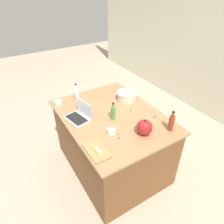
% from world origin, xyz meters
% --- Properties ---
extents(ground_plane, '(12.00, 12.00, 0.00)m').
position_xyz_m(ground_plane, '(0.00, 0.00, 0.00)').
color(ground_plane, '#B7A88E').
extents(island_counter, '(1.53, 1.15, 0.90)m').
position_xyz_m(island_counter, '(0.00, 0.00, 0.45)').
color(island_counter, brown).
rests_on(island_counter, ground).
extents(laptop, '(0.35, 0.29, 0.22)m').
position_xyz_m(laptop, '(-0.16, -0.37, 0.95)').
color(laptop, '#B7B7BC').
rests_on(laptop, island_counter).
extents(mixing_bowl_large, '(0.28, 0.28, 0.12)m').
position_xyz_m(mixing_bowl_large, '(-0.22, 0.38, 0.96)').
color(mixing_bowl_large, beige).
rests_on(mixing_bowl_large, island_counter).
extents(bottle_vinegar, '(0.06, 0.06, 0.26)m').
position_xyz_m(bottle_vinegar, '(-0.57, -0.23, 1.00)').
color(bottle_vinegar, white).
rests_on(bottle_vinegar, island_counter).
extents(bottle_soy, '(0.06, 0.06, 0.25)m').
position_xyz_m(bottle_soy, '(0.60, 0.42, 1.00)').
color(bottle_soy, maroon).
rests_on(bottle_soy, island_counter).
extents(bottle_olive, '(0.06, 0.06, 0.23)m').
position_xyz_m(bottle_olive, '(0.07, -0.03, 0.99)').
color(bottle_olive, '#4C8C38').
rests_on(bottle_olive, island_counter).
extents(kettle, '(0.21, 0.18, 0.20)m').
position_xyz_m(kettle, '(0.49, 0.12, 0.98)').
color(kettle, maroon).
rests_on(kettle, island_counter).
extents(cutting_board, '(0.32, 0.18, 0.02)m').
position_xyz_m(cutting_board, '(0.45, -0.47, 0.91)').
color(cutting_board, '#AD7F4C').
rests_on(cutting_board, island_counter).
extents(butter_stick_left, '(0.11, 0.04, 0.04)m').
position_xyz_m(butter_stick_left, '(0.50, -0.47, 0.94)').
color(butter_stick_left, '#F4E58C').
rests_on(butter_stick_left, cutting_board).
extents(ramekin_small, '(0.10, 0.10, 0.05)m').
position_xyz_m(ramekin_small, '(-0.61, -0.49, 0.93)').
color(ramekin_small, beige).
rests_on(ramekin_small, island_counter).
extents(ramekin_medium, '(0.09, 0.09, 0.05)m').
position_xyz_m(ramekin_medium, '(0.29, -0.19, 0.92)').
color(ramekin_medium, white).
rests_on(ramekin_medium, island_counter).
extents(candy_0, '(0.02, 0.02, 0.02)m').
position_xyz_m(candy_0, '(0.32, 0.44, 0.91)').
color(candy_0, blue).
rests_on(candy_0, island_counter).
extents(candy_1, '(0.01, 0.01, 0.01)m').
position_xyz_m(candy_1, '(-0.50, 0.34, 0.91)').
color(candy_1, '#CC3399').
rests_on(candy_1, island_counter).
extents(candy_2, '(0.02, 0.02, 0.02)m').
position_xyz_m(candy_2, '(-0.46, 0.10, 0.91)').
color(candy_2, orange).
rests_on(candy_2, island_counter).
extents(candy_3, '(0.02, 0.02, 0.02)m').
position_xyz_m(candy_3, '(0.05, 0.26, 0.91)').
color(candy_3, red).
rests_on(candy_3, island_counter).
extents(candy_4, '(0.02, 0.02, 0.02)m').
position_xyz_m(candy_4, '(0.35, -0.14, 0.91)').
color(candy_4, green).
rests_on(candy_4, island_counter).
extents(candy_5, '(0.02, 0.02, 0.02)m').
position_xyz_m(candy_5, '(0.42, -0.17, 0.91)').
color(candy_5, '#CC3399').
rests_on(candy_5, island_counter).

